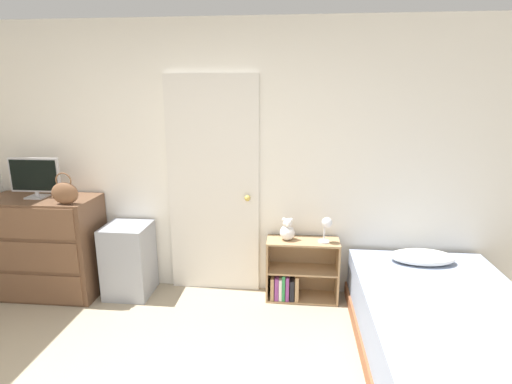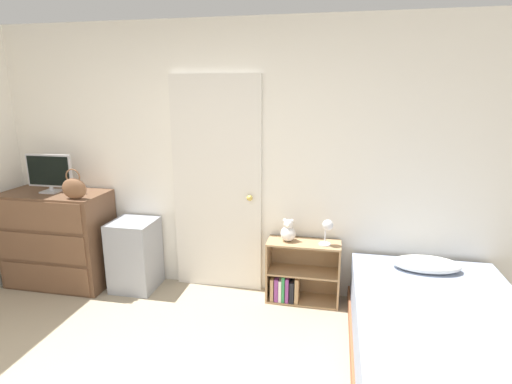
# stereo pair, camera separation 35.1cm
# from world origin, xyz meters

# --- Properties ---
(wall_back) EXTENTS (10.00, 0.06, 2.55)m
(wall_back) POSITION_xyz_m (0.00, 2.31, 1.27)
(wall_back) COLOR white
(wall_back) RESTS_ON ground_plane
(door_closed) EXTENTS (0.87, 0.09, 2.07)m
(door_closed) POSITION_xyz_m (0.07, 2.26, 1.04)
(door_closed) COLOR silver
(door_closed) RESTS_ON ground_plane
(dresser) EXTENTS (1.02, 0.52, 0.96)m
(dresser) POSITION_xyz_m (-1.53, 2.00, 0.48)
(dresser) COLOR brown
(dresser) RESTS_ON ground_plane
(tv) EXTENTS (0.48, 0.16, 0.38)m
(tv) POSITION_xyz_m (-1.55, 2.02, 1.15)
(tv) COLOR #B7B7BC
(tv) RESTS_ON dresser
(handbag) EXTENTS (0.24, 0.09, 0.28)m
(handbag) POSITION_xyz_m (-1.16, 1.83, 1.06)
(handbag) COLOR brown
(handbag) RESTS_ON dresser
(storage_bin) EXTENTS (0.42, 0.41, 0.70)m
(storage_bin) POSITION_xyz_m (-0.73, 2.05, 0.35)
(storage_bin) COLOR #999EA8
(storage_bin) RESTS_ON ground_plane
(bookshelf) EXTENTS (0.67, 0.27, 0.58)m
(bookshelf) POSITION_xyz_m (0.87, 2.13, 0.24)
(bookshelf) COLOR tan
(bookshelf) RESTS_ON ground_plane
(teddy_bear) EXTENTS (0.14, 0.14, 0.21)m
(teddy_bear) POSITION_xyz_m (0.78, 2.12, 0.68)
(teddy_bear) COLOR silver
(teddy_bear) RESTS_ON bookshelf
(desk_lamp) EXTENTS (0.12, 0.11, 0.24)m
(desk_lamp) POSITION_xyz_m (1.13, 2.08, 0.75)
(desk_lamp) COLOR silver
(desk_lamp) RESTS_ON bookshelf
(bed) EXTENTS (1.22, 1.96, 0.58)m
(bed) POSITION_xyz_m (1.96, 1.29, 0.24)
(bed) COLOR brown
(bed) RESTS_ON ground_plane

